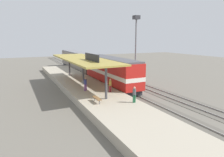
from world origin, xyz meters
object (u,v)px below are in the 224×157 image
at_px(locomotive, 111,72).
at_px(person_walking, 134,94).
at_px(platform_bench, 97,98).
at_px(light_mast, 136,34).
at_px(person_boarding, 110,85).
at_px(passenger_carriage_single, 78,61).
at_px(person_waiting, 85,83).

height_order(locomotive, person_walking, locomotive).
xyz_separation_m(platform_bench, locomotive, (6.00, 9.04, 1.07)).
height_order(light_mast, person_boarding, light_mast).
distance_m(locomotive, passenger_carriage_single, 18.00).
bearing_deg(platform_bench, person_walking, -27.39).
bearing_deg(person_walking, light_mast, 57.23).
bearing_deg(locomotive, light_mast, 33.71).
height_order(person_walking, person_boarding, same).
relative_size(locomotive, person_boarding, 8.44).
height_order(person_waiting, person_walking, same).
bearing_deg(person_boarding, person_walking, -84.85).
bearing_deg(person_boarding, passenger_carriage_single, 82.93).
bearing_deg(person_waiting, person_boarding, -38.94).
height_order(passenger_carriage_single, person_waiting, passenger_carriage_single).
xyz_separation_m(platform_bench, person_waiting, (0.49, 5.16, 0.51)).
distance_m(platform_bench, locomotive, 10.90).
distance_m(person_walking, person_boarding, 4.93).
xyz_separation_m(passenger_carriage_single, light_mast, (7.80, -12.80, 6.08)).
bearing_deg(person_boarding, person_waiting, 141.06).
xyz_separation_m(person_waiting, person_boarding, (2.54, -2.05, 0.00)).
distance_m(locomotive, light_mast, 11.13).
distance_m(light_mast, person_boarding, 16.82).
distance_m(light_mast, person_waiting, 17.39).
xyz_separation_m(passenger_carriage_single, person_waiting, (-5.51, -21.88, -0.46)).
relative_size(locomotive, person_waiting, 8.44).
distance_m(locomotive, person_boarding, 6.66).
bearing_deg(passenger_carriage_single, locomotive, -90.00).
distance_m(platform_bench, light_mast, 21.05).
height_order(light_mast, person_waiting, light_mast).
bearing_deg(passenger_carriage_single, platform_bench, -102.51).
relative_size(locomotive, light_mast, 1.23).
bearing_deg(platform_bench, person_waiting, 84.55).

